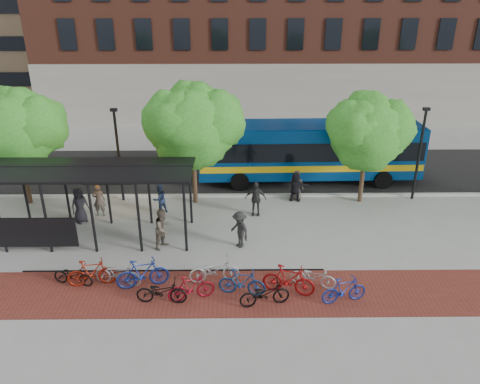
{
  "coord_description": "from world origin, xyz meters",
  "views": [
    {
      "loc": [
        -0.82,
        -19.88,
        10.86
      ],
      "look_at": [
        -0.59,
        1.0,
        1.6
      ],
      "focal_mm": 35.0,
      "sensor_mm": 36.0,
      "label": 1
    }
  ],
  "objects_px": {
    "tree_c": "(369,129)",
    "lamp_post_left": "(118,153)",
    "bike_3": "(143,273)",
    "pedestrian_2": "(160,199)",
    "pedestrian_8": "(163,229)",
    "bike_10": "(313,276)",
    "bike_6": "(214,270)",
    "pedestrian_5": "(295,187)",
    "pedestrian_1": "(99,200)",
    "bike_2": "(118,273)",
    "pedestrian_6": "(296,185)",
    "bike_8": "(265,294)",
    "bike_1": "(92,273)",
    "pedestrian_9": "(239,230)",
    "tree_a": "(18,127)",
    "bus_shelter": "(72,178)",
    "bike_9": "(289,280)",
    "bike_7": "(242,282)",
    "pedestrian_4": "(256,199)",
    "pedestrian_0": "(80,205)",
    "bike_5": "(191,287)",
    "bike_4": "(161,291)",
    "bike_0": "(73,275)",
    "bus": "(309,148)",
    "bike_11": "(344,290)"
  },
  "relations": [
    {
      "from": "bike_7",
      "to": "pedestrian_4",
      "type": "xyz_separation_m",
      "value": [
        0.79,
        6.8,
        0.37
      ]
    },
    {
      "from": "bike_1",
      "to": "pedestrian_9",
      "type": "relative_size",
      "value": 1.09
    },
    {
      "from": "tree_a",
      "to": "bike_2",
      "type": "bearing_deg",
      "value": -50.06
    },
    {
      "from": "pedestrian_0",
      "to": "pedestrian_9",
      "type": "distance_m",
      "value": 8.27
    },
    {
      "from": "lamp_post_left",
      "to": "bike_0",
      "type": "height_order",
      "value": "lamp_post_left"
    },
    {
      "from": "bike_1",
      "to": "pedestrian_8",
      "type": "xyz_separation_m",
      "value": [
        2.42,
        2.9,
        0.37
      ]
    },
    {
      "from": "pedestrian_8",
      "to": "bike_10",
      "type": "bearing_deg",
      "value": -83.5
    },
    {
      "from": "pedestrian_0",
      "to": "pedestrian_4",
      "type": "distance_m",
      "value": 8.76
    },
    {
      "from": "pedestrian_0",
      "to": "pedestrian_1",
      "type": "height_order",
      "value": "pedestrian_0"
    },
    {
      "from": "tree_c",
      "to": "lamp_post_left",
      "type": "distance_m",
      "value": 13.16
    },
    {
      "from": "pedestrian_0",
      "to": "pedestrian_6",
      "type": "bearing_deg",
      "value": -32.26
    },
    {
      "from": "bike_4",
      "to": "pedestrian_9",
      "type": "distance_m",
      "value": 5.02
    },
    {
      "from": "tree_a",
      "to": "bike_9",
      "type": "relative_size",
      "value": 3.05
    },
    {
      "from": "bike_2",
      "to": "bike_3",
      "type": "distance_m",
      "value": 1.04
    },
    {
      "from": "bike_0",
      "to": "bike_3",
      "type": "distance_m",
      "value": 2.79
    },
    {
      "from": "tree_a",
      "to": "pedestrian_8",
      "type": "distance_m",
      "value": 9.81
    },
    {
      "from": "bike_2",
      "to": "pedestrian_6",
      "type": "bearing_deg",
      "value": -33.38
    },
    {
      "from": "tree_c",
      "to": "bike_8",
      "type": "bearing_deg",
      "value": -122.76
    },
    {
      "from": "bike_10",
      "to": "bus_shelter",
      "type": "bearing_deg",
      "value": 86.17
    },
    {
      "from": "bike_4",
      "to": "pedestrian_2",
      "type": "height_order",
      "value": "pedestrian_2"
    },
    {
      "from": "tree_c",
      "to": "tree_a",
      "type": "bearing_deg",
      "value": 180.0
    },
    {
      "from": "pedestrian_4",
      "to": "lamp_post_left",
      "type": "bearing_deg",
      "value": 169.87
    },
    {
      "from": "bike_3",
      "to": "pedestrian_2",
      "type": "xyz_separation_m",
      "value": [
        -0.28,
        6.53,
        0.17
      ]
    },
    {
      "from": "pedestrian_8",
      "to": "tree_c",
      "type": "bearing_deg",
      "value": -31.72
    },
    {
      "from": "tree_a",
      "to": "bike_7",
      "type": "height_order",
      "value": "tree_a"
    },
    {
      "from": "pedestrian_9",
      "to": "bus_shelter",
      "type": "bearing_deg",
      "value": -133.86
    },
    {
      "from": "bike_4",
      "to": "bike_6",
      "type": "relative_size",
      "value": 0.94
    },
    {
      "from": "bike_6",
      "to": "bike_9",
      "type": "relative_size",
      "value": 0.99
    },
    {
      "from": "bus_shelter",
      "to": "bike_4",
      "type": "height_order",
      "value": "bus_shelter"
    },
    {
      "from": "bus",
      "to": "bike_11",
      "type": "distance_m",
      "value": 12.07
    },
    {
      "from": "bike_5",
      "to": "pedestrian_9",
      "type": "distance_m",
      "value": 4.31
    },
    {
      "from": "pedestrian_1",
      "to": "pedestrian_5",
      "type": "bearing_deg",
      "value": -177.19
    },
    {
      "from": "bike_0",
      "to": "pedestrian_6",
      "type": "height_order",
      "value": "pedestrian_6"
    },
    {
      "from": "bus",
      "to": "bike_4",
      "type": "distance_m",
      "value": 13.99
    },
    {
      "from": "bike_5",
      "to": "pedestrian_1",
      "type": "xyz_separation_m",
      "value": [
        -5.27,
        7.08,
        0.32
      ]
    },
    {
      "from": "pedestrian_0",
      "to": "bike_4",
      "type": "bearing_deg",
      "value": -98.58
    },
    {
      "from": "bike_2",
      "to": "pedestrian_9",
      "type": "distance_m",
      "value": 5.61
    },
    {
      "from": "bike_3",
      "to": "bike_5",
      "type": "distance_m",
      "value": 2.13
    },
    {
      "from": "bike_4",
      "to": "pedestrian_2",
      "type": "xyz_separation_m",
      "value": [
        -1.14,
        7.54,
        0.29
      ]
    },
    {
      "from": "bike_5",
      "to": "pedestrian_6",
      "type": "height_order",
      "value": "pedestrian_6"
    },
    {
      "from": "bus_shelter",
      "to": "pedestrian_8",
      "type": "relative_size",
      "value": 5.63
    },
    {
      "from": "tree_a",
      "to": "bike_2",
      "type": "height_order",
      "value": "tree_a"
    },
    {
      "from": "bike_6",
      "to": "pedestrian_5",
      "type": "bearing_deg",
      "value": -36.34
    },
    {
      "from": "bike_7",
      "to": "bike_9",
      "type": "height_order",
      "value": "bike_9"
    },
    {
      "from": "bike_8",
      "to": "pedestrian_5",
      "type": "height_order",
      "value": "pedestrian_5"
    },
    {
      "from": "lamp_post_left",
      "to": "bike_10",
      "type": "distance_m",
      "value": 12.53
    },
    {
      "from": "bike_1",
      "to": "tree_a",
      "type": "bearing_deg",
      "value": 24.28
    },
    {
      "from": "bike_1",
      "to": "bike_10",
      "type": "distance_m",
      "value": 8.68
    },
    {
      "from": "bike_2",
      "to": "bike_4",
      "type": "xyz_separation_m",
      "value": [
        1.88,
        -1.19,
        -0.01
      ]
    },
    {
      "from": "lamp_post_left",
      "to": "pedestrian_1",
      "type": "xyz_separation_m",
      "value": [
        -0.75,
        -1.9,
        -1.89
      ]
    }
  ]
}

